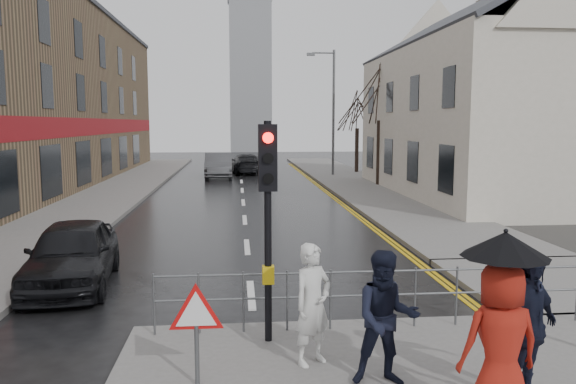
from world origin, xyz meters
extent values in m
plane|color=black|center=(0.00, 0.00, 0.00)|extent=(120.00, 120.00, 0.00)
cube|color=#605E5B|center=(-6.50, 23.00, 0.07)|extent=(4.00, 44.00, 0.14)
cube|color=#605E5B|center=(6.50, 25.00, 0.07)|extent=(4.00, 40.00, 0.14)
cube|color=#605E5B|center=(6.50, 3.00, 0.07)|extent=(4.00, 4.20, 0.14)
cube|color=#7B6447|center=(-12.00, 22.00, 5.00)|extent=(8.00, 42.00, 10.00)
cube|color=beige|center=(12.00, 18.00, 3.50)|extent=(9.00, 16.00, 7.00)
cube|color=#7B6447|center=(13.20, 22.00, 9.20)|extent=(0.70, 0.90, 1.80)
cube|color=gray|center=(1.50, 62.00, 9.00)|extent=(5.00, 5.00, 18.00)
cylinder|color=black|center=(0.20, 0.20, 1.84)|extent=(0.11, 0.11, 3.40)
cube|color=black|center=(0.20, 0.20, 2.99)|extent=(0.28, 0.22, 1.00)
cylinder|color=#FF0C07|center=(0.20, 0.06, 3.29)|extent=(0.16, 0.04, 0.16)
cylinder|color=black|center=(0.20, 0.06, 2.99)|extent=(0.16, 0.04, 0.16)
cylinder|color=black|center=(0.20, 0.06, 2.69)|extent=(0.16, 0.04, 0.16)
cube|color=gold|center=(0.20, 0.20, 1.19)|extent=(0.18, 0.14, 0.28)
cylinder|color=#595B5E|center=(-1.60, 0.60, 0.64)|extent=(0.04, 0.04, 1.00)
cylinder|color=#595B5E|center=(1.95, 0.60, 1.09)|extent=(7.10, 0.04, 0.04)
cylinder|color=#595B5E|center=(1.95, 0.60, 0.69)|extent=(7.10, 0.04, 0.04)
cylinder|color=#595B5E|center=(-0.80, -1.20, 0.56)|extent=(0.06, 0.06, 0.85)
cylinder|color=red|center=(-0.80, -1.20, 1.09)|extent=(0.80, 0.03, 0.80)
cylinder|color=white|center=(-0.80, -1.22, 1.09)|extent=(0.60, 0.03, 0.60)
cylinder|color=#595B5E|center=(6.00, 28.00, 4.14)|extent=(0.16, 0.16, 8.00)
cylinder|color=#595B5E|center=(5.30, 28.00, 7.94)|extent=(1.40, 0.10, 0.10)
cube|color=#595B5E|center=(4.50, 28.00, 7.84)|extent=(0.50, 0.25, 0.18)
cylinder|color=black|center=(7.50, 22.00, 1.89)|extent=(0.26, 0.26, 3.50)
cylinder|color=black|center=(8.00, 30.00, 1.64)|extent=(0.26, 0.26, 3.00)
imported|color=silver|center=(0.77, -0.69, 1.00)|extent=(0.75, 0.69, 1.72)
imported|color=black|center=(1.63, -1.40, 1.02)|extent=(0.92, 0.75, 1.76)
imported|color=maroon|center=(2.63, -2.47, 1.07)|extent=(0.93, 0.62, 1.86)
cylinder|color=black|center=(2.63, -2.47, 1.17)|extent=(0.02, 0.02, 2.06)
cone|color=black|center=(2.63, -2.47, 2.20)|extent=(0.96, 0.96, 0.28)
imported|color=black|center=(3.16, -2.04, 1.07)|extent=(1.18, 0.91, 1.86)
imported|color=black|center=(-3.82, 4.00, 0.71)|extent=(2.07, 4.31, 1.42)
imported|color=#45464A|center=(-1.45, 28.01, 0.80)|extent=(1.83, 4.89, 1.60)
imported|color=black|center=(0.35, 30.79, 0.68)|extent=(2.43, 4.89, 1.37)
camera|label=1|loc=(-0.26, -8.19, 3.51)|focal=35.00mm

